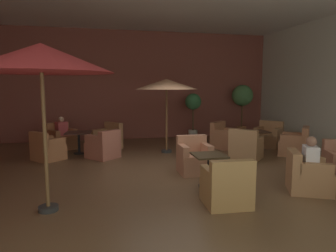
# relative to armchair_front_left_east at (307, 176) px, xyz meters

# --- Properties ---
(ground_plane) EXTENTS (10.45, 9.96, 0.02)m
(ground_plane) POSITION_rel_armchair_front_left_east_xyz_m (-2.14, 2.12, -0.32)
(ground_plane) COLOR brown
(wall_back_brick) EXTENTS (10.45, 0.08, 4.15)m
(wall_back_brick) POSITION_rel_armchair_front_left_east_xyz_m (-2.14, 7.06, 1.77)
(wall_back_brick) COLOR brown
(wall_back_brick) RESTS_ON ground_plane
(armchair_front_left_east) EXTENTS (0.98, 0.96, 0.79)m
(armchair_front_left_east) POSITION_rel_armchair_front_left_east_xyz_m (0.00, 0.00, 0.00)
(armchair_front_left_east) COLOR #A67148
(armchair_front_left_east) RESTS_ON ground_plane
(cafe_table_front_right) EXTENTS (0.65, 0.65, 0.66)m
(cafe_table_front_right) POSITION_rel_armchair_front_left_east_xyz_m (-1.72, 0.75, 0.17)
(cafe_table_front_right) COLOR black
(cafe_table_front_right) RESTS_ON ground_plane
(armchair_front_right_north) EXTENTS (0.74, 0.74, 0.86)m
(armchair_front_right_north) POSITION_rel_armchair_front_left_east_xyz_m (-1.70, 1.78, 0.02)
(armchair_front_right_north) COLOR #B37455
(armchair_front_right_north) RESTS_ON ground_plane
(armchair_front_right_east) EXTENTS (0.79, 0.78, 0.84)m
(armchair_front_right_east) POSITION_rel_armchair_front_left_east_xyz_m (-1.79, -0.30, 0.01)
(armchair_front_right_east) COLOR #A87843
(armchair_front_right_east) RESTS_ON ground_plane
(cafe_table_mid_center) EXTENTS (0.64, 0.64, 0.66)m
(cafe_table_mid_center) POSITION_rel_armchair_front_left_east_xyz_m (0.92, 3.57, 0.19)
(cafe_table_mid_center) COLOR black
(cafe_table_mid_center) RESTS_ON ground_plane
(armchair_mid_center_north) EXTENTS (1.12, 1.12, 0.87)m
(armchair_mid_center_north) POSITION_rel_armchair_front_left_east_xyz_m (0.14, 2.78, 0.01)
(armchair_mid_center_north) COLOR #A5764D
(armchair_mid_center_north) RESTS_ON ground_plane
(armchair_mid_center_east) EXTENTS (1.10, 1.10, 0.86)m
(armchair_mid_center_east) POSITION_rel_armchair_front_left_east_xyz_m (1.78, 2.88, 0.02)
(armchair_mid_center_east) COLOR #B16D49
(armchair_mid_center_east) RESTS_ON ground_plane
(armchair_mid_center_south) EXTENTS (1.09, 1.10, 0.86)m
(armchair_mid_center_south) POSITION_rel_armchair_front_left_east_xyz_m (1.77, 4.29, 0.02)
(armchair_mid_center_south) COLOR #A7734A
(armchair_mid_center_south) RESTS_ON ground_plane
(armchair_mid_center_west) EXTENTS (1.10, 1.09, 0.86)m
(armchair_mid_center_west) POSITION_rel_armchair_front_left_east_xyz_m (0.21, 4.42, 0.01)
(armchair_mid_center_west) COLOR #AE6E4A
(armchair_mid_center_west) RESTS_ON ground_plane
(cafe_table_rear_right) EXTENTS (0.81, 0.81, 0.66)m
(cafe_table_rear_right) POSITION_rel_armchair_front_left_east_xyz_m (-4.45, 4.61, 0.23)
(cafe_table_rear_right) COLOR black
(cafe_table_rear_right) RESTS_ON ground_plane
(armchair_rear_right_north) EXTENTS (1.08, 1.08, 0.84)m
(armchair_rear_right_north) POSITION_rel_armchair_front_left_east_xyz_m (-3.57, 5.23, 0.01)
(armchair_rear_right_north) COLOR #AF784D
(armchair_rear_right_north) RESTS_ON ground_plane
(armchair_rear_right_east) EXTENTS (1.06, 1.06, 0.86)m
(armchair_rear_right_east) POSITION_rel_armchair_front_left_east_xyz_m (-5.04, 5.50, 0.02)
(armchair_rear_right_east) COLOR #AF6B42
(armchair_rear_right_east) RESTS_ON ground_plane
(armchair_rear_right_south) EXTENTS (1.00, 1.00, 0.80)m
(armchair_rear_right_south) POSITION_rel_armchair_front_left_east_xyz_m (-5.26, 3.92, -0.00)
(armchair_rear_right_south) COLOR #B37147
(armchair_rear_right_south) RESTS_ON ground_plane
(armchair_rear_right_west) EXTENTS (1.04, 1.05, 0.82)m
(armchair_rear_right_west) POSITION_rel_armchair_front_left_east_xyz_m (-3.74, 3.82, 0.02)
(armchair_rear_right_west) COLOR #B16652
(armchair_rear_right_west) RESTS_ON ground_plane
(patio_umbrella_tall_red) EXTENTS (2.23, 2.23, 2.68)m
(patio_umbrella_tall_red) POSITION_rel_armchair_front_left_east_xyz_m (-4.72, 0.16, 2.14)
(patio_umbrella_tall_red) COLOR #2D2D2D
(patio_umbrella_tall_red) RESTS_ON ground_plane
(patio_umbrella_center_beige) EXTENTS (1.91, 1.91, 2.25)m
(patio_umbrella_center_beige) POSITION_rel_armchair_front_left_east_xyz_m (-1.82, 4.18, 1.77)
(patio_umbrella_center_beige) COLOR #2D2D2D
(patio_umbrella_center_beige) RESTS_ON ground_plane
(potted_tree_left_corner) EXTENTS (0.84, 0.84, 2.10)m
(potted_tree_left_corner) POSITION_rel_armchair_front_left_east_xyz_m (1.82, 6.41, 1.23)
(potted_tree_left_corner) COLOR #AB6C41
(potted_tree_left_corner) RESTS_ON ground_plane
(potted_tree_mid_left) EXTENTS (0.61, 0.61, 1.77)m
(potted_tree_mid_left) POSITION_rel_armchair_front_left_east_xyz_m (-0.30, 6.26, 0.94)
(potted_tree_mid_left) COLOR silver
(potted_tree_mid_left) RESTS_ON ground_plane
(patron_by_window) EXTENTS (0.42, 0.39, 0.61)m
(patron_by_window) POSITION_rel_armchair_front_left_east_xyz_m (-5.02, 5.47, 0.41)
(patron_by_window) COLOR #B84447
(patron_by_window) RESTS_ON ground_plane
(patron_with_friend) EXTENTS (0.38, 0.46, 0.65)m
(patron_with_friend) POSITION_rel_armchair_front_left_east_xyz_m (0.03, -0.02, 0.40)
(patron_with_friend) COLOR silver
(patron_with_friend) RESTS_ON ground_plane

